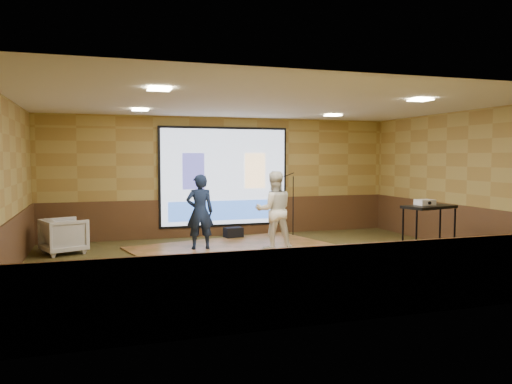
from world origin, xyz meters
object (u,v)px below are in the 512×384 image
object	(u,v)px
av_table	(429,221)
projector	(425,202)
player_left	(200,212)
banquet_chair	(64,236)
projector_screen	(225,178)
duffel_bag	(233,233)
mic_stand	(291,217)
dance_floor	(241,250)
player_right	(274,210)

from	to	relation	value
av_table	projector	bearing A→B (deg)	111.10
av_table	projector	size ratio (longest dim) A/B	3.32
projector	player_left	bearing A→B (deg)	148.23
av_table	banquet_chair	world-z (taller)	av_table
av_table	projector_screen	bearing A→B (deg)	125.62
player_left	duffel_bag	size ratio (longest dim) A/B	3.70
av_table	duffel_bag	distance (m)	4.75
player_left	banquet_chair	bearing A→B (deg)	-6.60
av_table	mic_stand	bearing A→B (deg)	111.82
banquet_chair	duffel_bag	bearing A→B (deg)	-99.75
banquet_chair	av_table	bearing A→B (deg)	-134.85
banquet_chair	duffel_bag	distance (m)	3.94
banquet_chair	duffel_bag	world-z (taller)	banquet_chair
dance_floor	player_left	distance (m)	1.20
player_right	av_table	xyz separation A→B (m)	(2.49, -1.90, -0.10)
dance_floor	av_table	world-z (taller)	av_table
projector	player_right	bearing A→B (deg)	141.96
mic_stand	duffel_bag	distance (m)	1.52
player_right	mic_stand	distance (m)	2.01
mic_stand	player_right	bearing A→B (deg)	-114.48
av_table	mic_stand	xyz separation A→B (m)	(-1.43, 3.57, -0.28)
projector	duffel_bag	world-z (taller)	projector
projector_screen	mic_stand	world-z (taller)	projector_screen
player_left	projector	bearing A→B (deg)	153.50
dance_floor	player_right	world-z (taller)	player_right
banquet_chair	duffel_bag	size ratio (longest dim) A/B	1.88
av_table	banquet_chair	bearing A→B (deg)	156.84
dance_floor	player_right	size ratio (longest dim) A/B	2.55
banquet_chair	projector	bearing A→B (deg)	-134.32
projector_screen	projector	size ratio (longest dim) A/B	10.29
player_left	player_right	bearing A→B (deg)	165.61
projector	projector_screen	bearing A→B (deg)	124.28
player_right	av_table	world-z (taller)	player_right
player_right	mic_stand	xyz separation A→B (m)	(1.06, 1.67, -0.37)
player_right	duffel_bag	bearing A→B (deg)	-69.60
dance_floor	player_left	size ratio (longest dim) A/B	2.65
dance_floor	player_left	world-z (taller)	player_left
projector_screen	player_left	xyz separation A→B (m)	(-1.00, -1.79, -0.64)
player_right	duffel_bag	world-z (taller)	player_right
projector_screen	av_table	xyz separation A→B (m)	(3.00, -4.18, -0.70)
projector	mic_stand	size ratio (longest dim) A/B	0.20
player_left	mic_stand	xyz separation A→B (m)	(2.57, 1.18, -0.34)
projector_screen	player_left	bearing A→B (deg)	-119.12
player_left	duffel_bag	distance (m)	1.85
player_right	banquet_chair	world-z (taller)	player_right
mic_stand	dance_floor	bearing A→B (deg)	-131.35
player_left	av_table	size ratio (longest dim) A/B	1.50
player_right	dance_floor	bearing A→B (deg)	-5.65
duffel_bag	projector_screen	bearing A→B (deg)	101.23
dance_floor	projector_screen	bearing A→B (deg)	85.13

